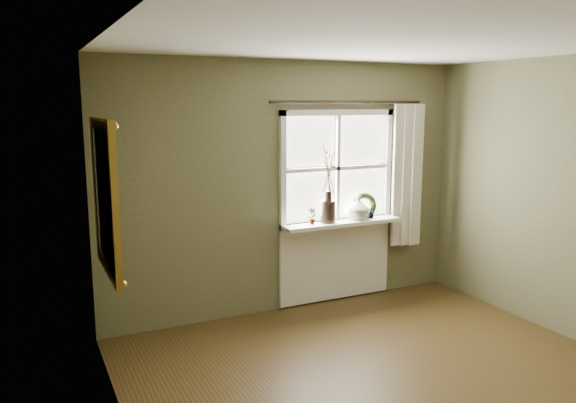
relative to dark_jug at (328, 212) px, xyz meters
The scene contains 14 objects.
ceiling 2.66m from the dark_jug, 100.19° to the right, with size 4.50×4.50×0.00m, color silver.
wall_back 0.50m from the dark_jug, 154.71° to the left, with size 4.00×0.10×2.60m, color #656342.
wall_left 3.24m from the dark_jug, 138.91° to the right, with size 0.10×4.50×2.60m, color #656342.
window_frame 0.48m from the dark_jug, 32.74° to the left, with size 1.36×0.06×1.24m.
window_sill 0.22m from the dark_jug, ahead, with size 1.36×0.26×0.04m, color white.
window_apron 0.61m from the dark_jug, 33.06° to the left, with size 1.36×0.04×0.88m, color white.
dark_jug is the anchor object (origin of this frame).
cream_vase 0.38m from the dark_jug, ahead, with size 0.24×0.24×0.25m, color beige.
wreath 0.48m from the dark_jug, ahead, with size 0.29×0.29×0.07m, color #273E1B.
potted_plant_left 0.19m from the dark_jug, behind, with size 0.10×0.07×0.18m, color #273E1B.
potted_plant_right 0.56m from the dark_jug, ahead, with size 0.10×0.08×0.17m, color #273E1B.
curtain 1.06m from the dark_jug, ahead, with size 0.36×0.12×1.59m, color beige.
curtain_rod 1.17m from the dark_jug, 10.53° to the left, with size 0.03×0.03×1.84m, color black.
gilt_mirror 2.48m from the dark_jug, 163.48° to the right, with size 0.10×1.00×1.19m.
Camera 1 is at (-2.53, -2.93, 2.17)m, focal length 35.00 mm.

